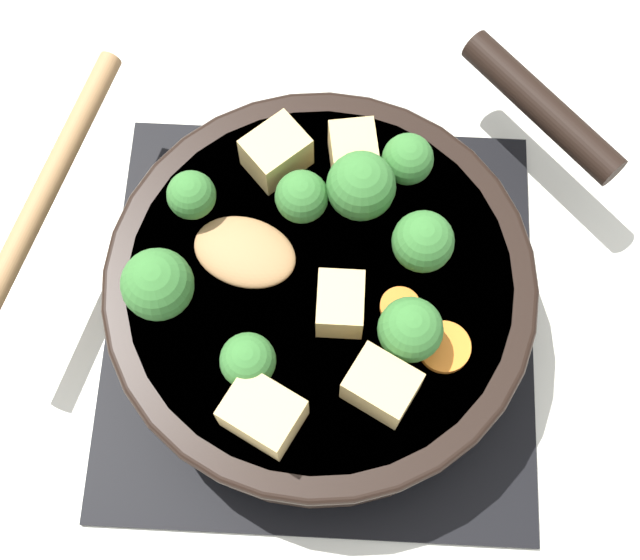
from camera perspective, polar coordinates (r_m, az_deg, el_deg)
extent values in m
plane|color=silver|center=(0.66, 0.00, -2.51)|extent=(2.40, 2.40, 0.00)
cube|color=black|center=(0.65, 0.00, -2.40)|extent=(0.31, 0.31, 0.01)
torus|color=black|center=(0.64, 0.00, -1.96)|extent=(0.24, 0.24, 0.01)
cube|color=black|center=(0.64, 0.00, -1.96)|extent=(0.01, 0.23, 0.01)
cube|color=black|center=(0.64, 0.00, -1.96)|extent=(0.23, 0.01, 0.01)
cylinder|color=black|center=(0.60, 0.00, -0.93)|extent=(0.28, 0.28, 0.06)
cylinder|color=brown|center=(0.60, 0.00, -0.81)|extent=(0.25, 0.25, 0.05)
torus|color=black|center=(0.58, 0.00, -0.14)|extent=(0.29, 0.29, 0.01)
cylinder|color=black|center=(0.67, 14.03, 10.71)|extent=(0.12, 0.11, 0.02)
ellipsoid|color=#A87A4C|center=(0.58, -4.83, 1.80)|extent=(0.06, 0.08, 0.01)
cylinder|color=#A87A4C|center=(0.62, -17.09, 5.67)|extent=(0.21, 0.07, 0.02)
cube|color=#DBB770|center=(0.60, 2.17, 8.05)|extent=(0.04, 0.04, 0.03)
cube|color=#DBB770|center=(0.56, 1.31, -1.54)|extent=(0.04, 0.03, 0.03)
cube|color=#DBB770|center=(0.54, 3.95, -6.78)|extent=(0.05, 0.05, 0.03)
cube|color=#DBB770|center=(0.54, -3.68, -8.52)|extent=(0.05, 0.05, 0.03)
cube|color=#DBB770|center=(0.60, -2.83, 8.16)|extent=(0.05, 0.05, 0.03)
cylinder|color=#709956|center=(0.58, 6.39, 1.67)|extent=(0.01, 0.01, 0.01)
sphere|color=#387533|center=(0.56, 6.61, 2.46)|extent=(0.04, 0.04, 0.04)
cylinder|color=#709956|center=(0.59, 2.55, 5.05)|extent=(0.01, 0.01, 0.01)
sphere|color=#387533|center=(0.57, 2.64, 6.03)|extent=(0.05, 0.05, 0.05)
cylinder|color=#709956|center=(0.55, -4.49, -5.67)|extent=(0.01, 0.01, 0.01)
sphere|color=#387533|center=(0.54, -4.64, -5.16)|extent=(0.03, 0.03, 0.03)
cylinder|color=#709956|center=(0.58, -9.97, -1.06)|extent=(0.01, 0.01, 0.01)
sphere|color=#387533|center=(0.55, -10.36, -0.28)|extent=(0.05, 0.05, 0.05)
cylinder|color=#709956|center=(0.60, -8.00, 4.65)|extent=(0.01, 0.01, 0.01)
sphere|color=#387533|center=(0.58, -8.24, 5.40)|extent=(0.03, 0.03, 0.03)
cylinder|color=#709956|center=(0.56, 5.60, -3.81)|extent=(0.01, 0.01, 0.01)
sphere|color=#387533|center=(0.54, 5.81, -3.18)|extent=(0.04, 0.04, 0.04)
cylinder|color=#709956|center=(0.60, 5.47, 6.87)|extent=(0.01, 0.01, 0.01)
sphere|color=#387533|center=(0.59, 5.63, 7.70)|extent=(0.03, 0.03, 0.03)
cylinder|color=#709956|center=(0.59, -1.15, 4.55)|extent=(0.01, 0.01, 0.01)
sphere|color=#387533|center=(0.57, -1.18, 5.35)|extent=(0.03, 0.03, 0.03)
cylinder|color=orange|center=(0.57, 5.14, -1.71)|extent=(0.03, 0.03, 0.01)
cylinder|color=orange|center=(0.57, 7.95, -4.27)|extent=(0.03, 0.03, 0.01)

